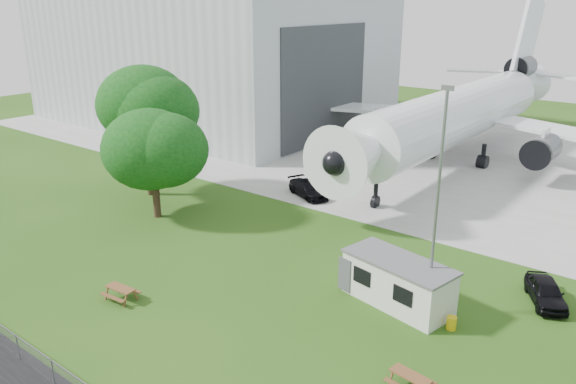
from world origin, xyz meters
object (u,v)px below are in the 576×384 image
Objects in this scene: airliner at (463,111)px; picnic_west at (122,300)px; site_cabin at (398,282)px; hangar at (210,49)px.

airliner reaches higher than picnic_west.
site_cabin reaches higher than picnic_west.
site_cabin is at bearing 31.46° from picnic_west.
airliner is 39.59m from picnic_west.
hangar is 23.89× the size of picnic_west.
airliner is (35.97, -0.14, -4.14)m from hangar.
picnic_west is (32.11, -39.19, -9.41)m from hangar.
hangar is at bearing 179.78° from airliner.
picnic_west is (-12.37, -9.13, -1.31)m from site_cabin.
site_cabin is at bearing -74.12° from airliner.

